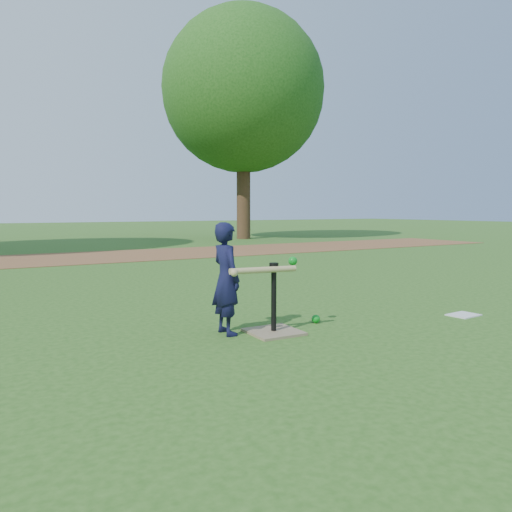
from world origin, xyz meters
TOP-DOWN VIEW (x-y plane):
  - ground at (0.00, 0.00)m, footprint 80.00×80.00m
  - dirt_strip at (0.00, 7.50)m, footprint 24.00×3.00m
  - child at (-0.55, -0.20)m, footprint 0.23×0.35m
  - wiffle_ball_ground at (0.37, -0.26)m, footprint 0.08×0.08m
  - clipboard at (1.86, -0.77)m, footprint 0.32×0.25m
  - batting_tee at (-0.18, -0.38)m, footprint 0.44×0.44m
  - swing_action at (-0.26, -0.39)m, footprint 0.74×0.20m
  - tree_right at (6.50, 12.00)m, footprint 5.80×5.80m

SIDE VIEW (x-z plane):
  - ground at x=0.00m, z-range 0.00..0.00m
  - dirt_strip at x=0.00m, z-range 0.00..0.01m
  - clipboard at x=1.86m, z-range 0.00..0.01m
  - wiffle_ball_ground at x=0.37m, z-range 0.00..0.08m
  - batting_tee at x=-0.18m, z-range -0.20..0.42m
  - child at x=-0.55m, z-range 0.00..0.97m
  - swing_action at x=-0.26m, z-range 0.51..0.63m
  - tree_right at x=6.50m, z-range 1.19..9.39m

